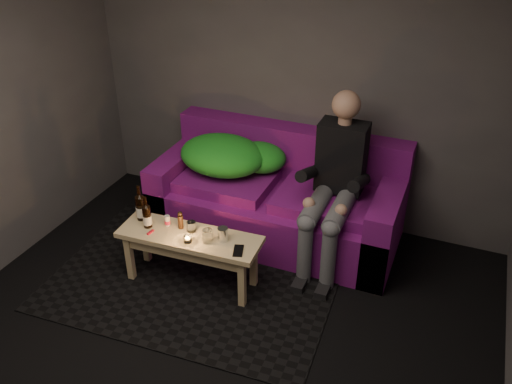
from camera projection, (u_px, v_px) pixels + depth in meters
floor at (186, 372)px, 3.67m from camera, size 4.50×4.50×0.00m
room at (206, 122)px, 3.21m from camera, size 4.50×4.50×4.50m
rug at (196, 277)px, 4.53m from camera, size 2.38×1.79×0.01m
sofa at (279, 200)px, 4.96m from camera, size 2.19×0.99×0.94m
green_blanket at (230, 155)px, 4.92m from camera, size 0.96×0.66×0.33m
person at (335, 180)px, 4.42m from camera, size 0.39×0.91×1.46m
coffee_table at (190, 243)px, 4.30m from camera, size 1.17×0.42×0.47m
beer_bottle_a at (141, 207)px, 4.39m from camera, size 0.08×0.08×0.31m
beer_bottle_b at (147, 216)px, 4.30m from camera, size 0.07×0.07×0.28m
salt_shaker at (167, 221)px, 4.34m from camera, size 0.05×0.05×0.09m
pepper_mill at (181, 222)px, 4.31m from camera, size 0.05×0.05×0.12m
tumbler_back at (191, 227)px, 4.28m from camera, size 0.08×0.08×0.09m
tealight at (188, 239)px, 4.16m from camera, size 0.07×0.07×0.05m
tumbler_front at (208, 236)px, 4.15m from camera, size 0.10×0.10×0.10m
steel_cup at (223, 234)px, 4.16m from camera, size 0.10×0.10×0.11m
smartphone at (238, 251)px, 4.07m from camera, size 0.11×0.16×0.01m
red_lighter at (150, 232)px, 4.27m from camera, size 0.03×0.07×0.01m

